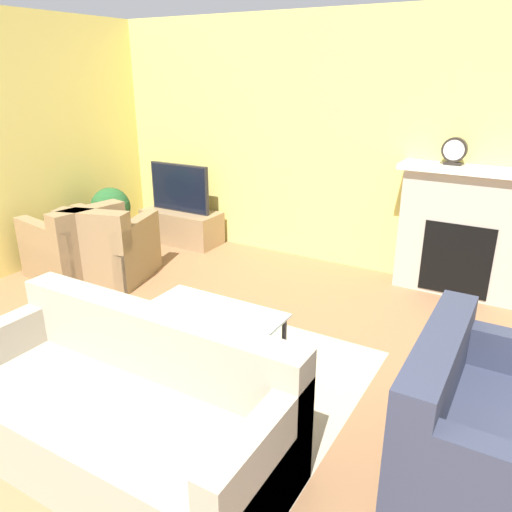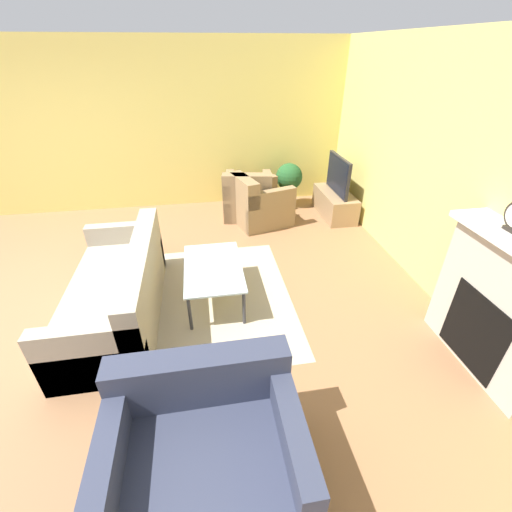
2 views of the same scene
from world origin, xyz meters
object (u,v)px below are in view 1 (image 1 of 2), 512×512
tv (180,188)px  mantel_clock (454,151)px  couch_sectional (124,414)px  couch_loveseat (494,440)px  potted_plant (111,210)px  coffee_table (209,320)px  armchair_accent (110,252)px  armchair_by_window (76,250)px

tv → mantel_clock: (3.17, 0.16, 0.69)m
tv → mantel_clock: size_ratio=3.31×
couch_sectional → mantel_clock: mantel_clock is taller
mantel_clock → couch_loveseat: bearing=-72.7°
couch_loveseat → potted_plant: couch_loveseat is taller
tv → mantel_clock: bearing=2.9°
potted_plant → tv: bearing=54.2°
potted_plant → mantel_clock: (3.67, 0.86, 0.88)m
tv → potted_plant: tv is taller
tv → couch_loveseat: size_ratio=0.71×
coffee_table → couch_loveseat: bearing=-5.0°
couch_loveseat → tv: bearing=59.1°
mantel_clock → armchair_accent: bearing=-154.1°
mantel_clock → tv: bearing=-177.1°
tv → coffee_table: size_ratio=0.82×
couch_sectional → coffee_table: (-0.13, 1.01, 0.11)m
armchair_by_window → coffee_table: size_ratio=0.95×
couch_sectional → coffee_table: couch_sectional is taller
couch_loveseat → armchair_accent: 3.99m
mantel_clock → potted_plant: bearing=-166.9°
armchair_by_window → armchair_accent: bearing=122.0°
tv → coffee_table: bearing=-47.7°
potted_plant → mantel_clock: bearing=13.1°
tv → couch_sectional: size_ratio=0.43×
coffee_table → couch_sectional: bearing=-82.9°
couch_sectional → coffee_table: bearing=97.1°
armchair_by_window → potted_plant: 0.84m
couch_loveseat → mantel_clock: (-0.79, 2.53, 1.11)m
couch_loveseat → armchair_by_window: 4.30m
couch_sectional → couch_loveseat: size_ratio=1.64×
couch_loveseat → armchair_accent: size_ratio=1.20×
couch_loveseat → potted_plant: (-4.46, 1.67, 0.23)m
couch_loveseat → mantel_clock: 2.87m
coffee_table → mantel_clock: mantel_clock is taller
armchair_by_window → armchair_accent: same height
couch_sectional → potted_plant: couch_sectional is taller
armchair_accent → couch_sectional: bearing=120.8°
tv → mantel_clock: 3.24m
armchair_accent → mantel_clock: size_ratio=3.92×
couch_sectional → armchair_by_window: (-2.38, 1.73, 0.01)m
couch_loveseat → armchair_accent: same height
tv → couch_loveseat: bearing=-30.9°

